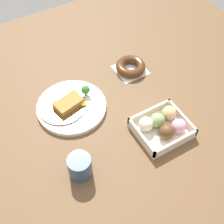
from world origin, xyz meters
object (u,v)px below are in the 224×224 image
(curry_plate, at_px, (71,106))
(chocolate_ring_donut, at_px, (131,67))
(donut_box, at_px, (163,126))
(coffee_mug, at_px, (80,167))

(curry_plate, height_order, chocolate_ring_donut, curry_plate)
(donut_box, xyz_separation_m, coffee_mug, (0.33, 0.01, 0.01))
(curry_plate, relative_size, chocolate_ring_donut, 2.10)
(donut_box, height_order, coffee_mug, coffee_mug)
(curry_plate, relative_size, coffee_mug, 3.17)
(curry_plate, height_order, donut_box, same)
(donut_box, bearing_deg, curry_plate, -46.79)
(curry_plate, bearing_deg, chocolate_ring_donut, -168.29)
(donut_box, xyz_separation_m, chocolate_ring_donut, (-0.07, -0.32, -0.01))
(coffee_mug, bearing_deg, curry_plate, -108.67)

